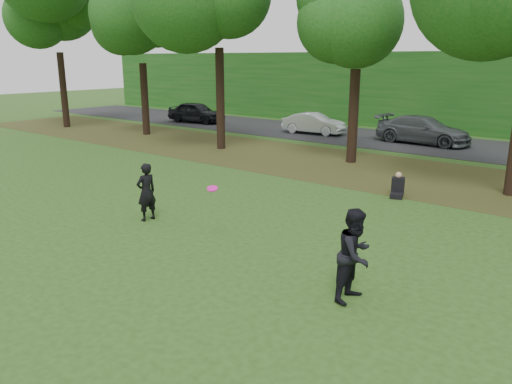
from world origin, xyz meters
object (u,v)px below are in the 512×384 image
Objects in this scene: player_left at (146,192)px; player_right at (355,255)px; seated_person at (398,187)px; frisbee at (212,189)px.

player_right is at bearing 90.43° from player_left.
player_left is 8.43m from seated_person.
seated_person is (-2.44, 7.72, -0.61)m from player_right.
player_left is 7.08m from player_right.
player_left is 2.04× the size of seated_person.
player_left reaches higher than seated_person.
player_right reaches higher than player_left.
player_right reaches higher than frisbee.
player_right is 8.12m from seated_person.
player_left is at bearing 85.90° from player_right.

